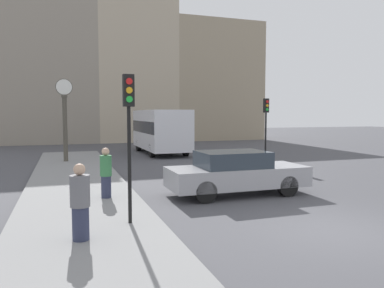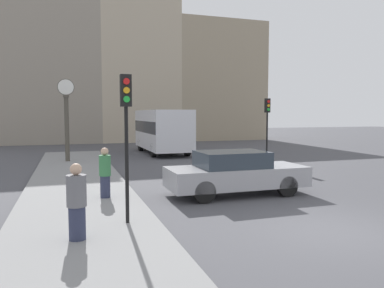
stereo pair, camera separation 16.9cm
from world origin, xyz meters
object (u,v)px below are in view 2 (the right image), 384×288
Objects in this scene: bus_distant at (162,129)px; traffic_light_far at (267,117)px; pedestrian_grey_jacket at (77,202)px; sedan_car at (235,173)px; traffic_light_near at (126,117)px; pedestrian_green_hoodie at (105,173)px; street_clock at (67,118)px.

traffic_light_far is (3.93, -7.76, 0.87)m from bus_distant.
sedan_car is at bearing 33.28° from pedestrian_grey_jacket.
sedan_car is at bearing 32.10° from traffic_light_near.
sedan_car is at bearing -5.87° from pedestrian_green_hoodie.
traffic_light_near is 12.63m from traffic_light_far.
sedan_car is 0.66× the size of bus_distant.
traffic_light_far is 11.06m from pedestrian_green_hoodie.
sedan_car is 2.99× the size of pedestrian_green_hoodie.
street_clock is at bearing 90.80° from pedestrian_grey_jacket.
bus_distant is 18.68m from pedestrian_grey_jacket.
pedestrian_green_hoodie is at bearing 76.42° from pedestrian_grey_jacket.
traffic_light_far is 2.27× the size of pedestrian_green_hoodie.
bus_distant is 14.70m from pedestrian_green_hoodie.
street_clock is (-5.47, 10.61, 1.80)m from sedan_car.
sedan_car is 8.22m from traffic_light_far.
street_clock is (-6.38, -3.54, 0.84)m from bus_distant.
pedestrian_grey_jacket is at bearing -109.34° from bus_distant.
bus_distant is 17.46m from traffic_light_near.
traffic_light_near is at bearing -85.24° from pedestrian_green_hoodie.
pedestrian_green_hoodie is (1.14, -10.16, -1.66)m from street_clock.
bus_distant reaches higher than pedestrian_green_hoodie.
pedestrian_green_hoodie is at bearing -83.60° from street_clock.
pedestrian_green_hoodie is 0.98× the size of pedestrian_grey_jacket.
pedestrian_grey_jacket is (-10.12, -9.85, -1.68)m from traffic_light_far.
street_clock is at bearing 96.40° from pedestrian_green_hoodie.
traffic_light_near is 0.78× the size of street_clock.
pedestrian_grey_jacket reaches higher than pedestrian_green_hoodie.
traffic_light_near is at bearing -134.93° from traffic_light_far.
traffic_light_far is at bearing 45.07° from traffic_light_near.
traffic_light_far is at bearing 32.94° from pedestrian_green_hoodie.
bus_distant reaches higher than sedan_car.
street_clock reaches higher than traffic_light_near.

